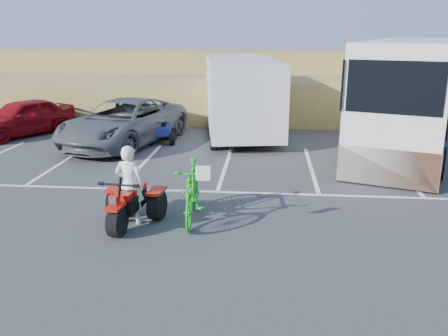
# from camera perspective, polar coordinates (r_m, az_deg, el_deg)

# --- Properties ---
(ground) EXTENTS (100.00, 100.00, 0.00)m
(ground) POSITION_cam_1_polar(r_m,az_deg,el_deg) (10.52, -2.19, -7.16)
(ground) COLOR #353537
(ground) RESTS_ON ground
(parking_stripes) EXTENTS (28.00, 5.16, 0.01)m
(parking_stripes) POSITION_cam_1_polar(r_m,az_deg,el_deg) (14.27, 3.37, -0.80)
(parking_stripes) COLOR white
(parking_stripes) RESTS_ON ground
(grass_embankment) EXTENTS (40.00, 8.50, 3.10)m
(grass_embankment) POSITION_cam_1_polar(r_m,az_deg,el_deg) (25.23, 2.39, 9.95)
(grass_embankment) COLOR olive
(grass_embankment) RESTS_ON ground
(red_trike_atv) EXTENTS (1.49, 1.88, 1.13)m
(red_trike_atv) POSITION_cam_1_polar(r_m,az_deg,el_deg) (10.84, -11.33, -6.75)
(red_trike_atv) COLOR #AD1509
(red_trike_atv) RESTS_ON ground
(rider) EXTENTS (0.70, 0.50, 1.79)m
(rider) POSITION_cam_1_polar(r_m,az_deg,el_deg) (10.66, -11.28, -2.00)
(rider) COLOR white
(rider) RESTS_ON ground
(green_dirt_bike) EXTENTS (0.75, 2.29, 1.36)m
(green_dirt_bike) POSITION_cam_1_polar(r_m,az_deg,el_deg) (10.71, -3.85, -2.85)
(green_dirt_bike) COLOR #14BF19
(green_dirt_bike) RESTS_ON ground
(grey_pickup) EXTENTS (4.32, 6.56, 1.68)m
(grey_pickup) POSITION_cam_1_polar(r_m,az_deg,el_deg) (18.36, -11.97, 5.40)
(grey_pickup) COLOR #4F5358
(grey_pickup) RESTS_ON ground
(red_car) EXTENTS (3.71, 4.67, 1.49)m
(red_car) POSITION_cam_1_polar(r_m,az_deg,el_deg) (21.20, -23.10, 5.62)
(red_car) COLOR maroon
(red_car) RESTS_ON ground
(cargo_trailer) EXTENTS (3.61, 6.95, 3.10)m
(cargo_trailer) POSITION_cam_1_polar(r_m,az_deg,el_deg) (19.41, 2.11, 8.82)
(cargo_trailer) COLOR silver
(cargo_trailer) RESTS_ON ground
(rv_motorhome) EXTENTS (6.15, 10.87, 3.81)m
(rv_motorhome) POSITION_cam_1_polar(r_m,az_deg,el_deg) (18.55, 21.28, 7.33)
(rv_motorhome) COLOR silver
(rv_motorhome) RESTS_ON ground
(quad_atv_blue) EXTENTS (1.18, 1.47, 0.89)m
(quad_atv_blue) POSITION_cam_1_polar(r_m,az_deg,el_deg) (18.57, -7.38, 3.10)
(quad_atv_blue) COLOR navy
(quad_atv_blue) RESTS_ON ground
(quad_atv_green) EXTENTS (1.10, 1.48, 0.96)m
(quad_atv_green) POSITION_cam_1_polar(r_m,az_deg,el_deg) (17.63, 0.39, 2.53)
(quad_atv_green) COLOR #166329
(quad_atv_green) RESTS_ON ground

